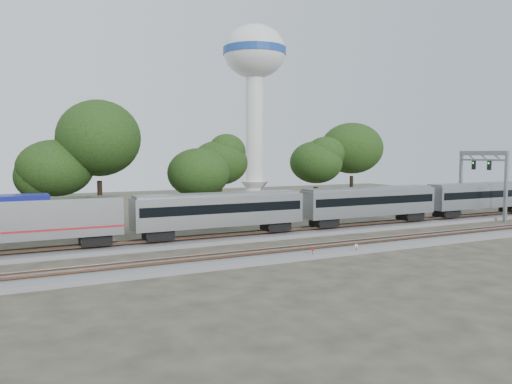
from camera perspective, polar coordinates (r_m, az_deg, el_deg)
ground at (r=48.64m, az=-0.39°, el=-6.62°), size 160.00×160.00×0.00m
track_far at (r=53.96m, az=-3.22°, el=-5.30°), size 160.00×5.00×0.73m
track_near at (r=45.11m, az=1.88°, el=-7.24°), size 160.00×5.00×0.73m
train at (r=70.44m, az=19.23°, el=-0.65°), size 116.74×3.34×4.92m
switch_stand_red at (r=44.75m, az=6.50°, el=-6.81°), size 0.31×0.06×0.98m
switch_stand_white at (r=47.13m, az=11.40°, el=-6.27°), size 0.32×0.08×1.00m
switch_lever at (r=48.53m, az=11.25°, el=-6.55°), size 0.50×0.30×0.30m
water_tower at (r=103.47m, az=-0.16°, el=13.72°), size 12.68×12.68×35.09m
signal_gantry at (r=77.78m, az=24.48°, el=2.37°), size 0.67×7.96×9.68m
tree_2 at (r=62.82m, az=-21.96°, el=2.53°), size 7.73×7.73×10.90m
tree_3 at (r=63.22m, az=-17.56°, el=5.86°), size 11.32×11.32×15.95m
tree_4 at (r=64.04m, az=-6.57°, el=2.16°), size 6.95×6.95×9.80m
tree_5 at (r=74.33m, az=-4.20°, el=3.33°), size 8.05×8.05×11.34m
tree_6 at (r=75.45m, az=6.86°, el=3.38°), size 8.12×8.12×11.44m
tree_7 at (r=86.25m, az=10.91°, el=4.92°), size 10.34×10.34×14.58m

